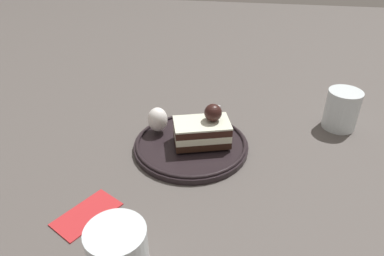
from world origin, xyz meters
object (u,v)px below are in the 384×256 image
Objects in this scene: dessert_plate at (192,145)px; cake_slice at (203,129)px; fork at (207,119)px; whipped_cream_dollop at (158,119)px; drink_glass_near at (341,112)px; folded_napkin at (87,214)px.

dessert_plate is 0.04m from cake_slice.
cake_slice reaches higher than dessert_plate.
cake_slice is 1.02× the size of fork.
drink_glass_near reaches higher than whipped_cream_dollop.
drink_glass_near is at bearing -75.10° from whipped_cream_dollop.
folded_napkin is (-0.20, 0.15, -0.04)m from cake_slice.
dessert_plate is at bearing -112.63° from whipped_cream_dollop.
drink_glass_near is (0.12, -0.28, 0.03)m from dessert_plate.
dessert_plate is 0.08m from whipped_cream_dollop.
cake_slice reaches higher than folded_napkin.
cake_slice is at bearing 114.16° from drink_glass_near.
whipped_cream_dollop is at bearing -14.21° from folded_napkin.
fork reaches higher than folded_napkin.
folded_napkin is at bearing 165.79° from whipped_cream_dollop.
dessert_plate is at bearing 113.62° from drink_glass_near.
fork is at bearing -28.10° from folded_napkin.
folded_napkin is (-0.27, 0.15, -0.02)m from fork.
dessert_plate is 0.31m from drink_glass_near.
cake_slice reaches higher than drink_glass_near.
drink_glass_near is at bearing -52.59° from folded_napkin.
whipped_cream_dollop is 0.60× the size of drink_glass_near.
fork is (0.08, 0.00, -0.02)m from cake_slice.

